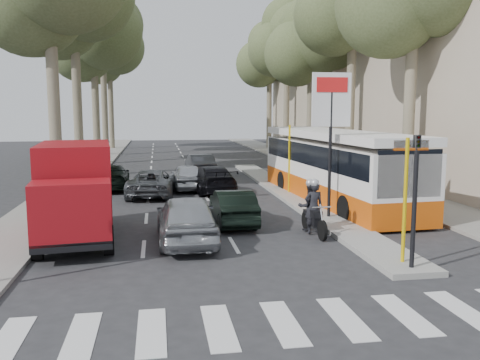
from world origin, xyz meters
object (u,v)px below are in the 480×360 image
at_px(silver_hatchback, 187,218).
at_px(red_truck, 75,190).
at_px(dark_hatchback, 233,207).
at_px(motorcycle, 312,208).
at_px(city_bus, 335,164).

relative_size(silver_hatchback, red_truck, 0.76).
relative_size(silver_hatchback, dark_hatchback, 1.17).
bearing_deg(motorcycle, city_bus, 60.78).
bearing_deg(red_truck, dark_hatchback, 9.09).
height_order(dark_hatchback, red_truck, red_truck).
xyz_separation_m(silver_hatchback, red_truck, (-3.54, 0.93, 0.87)).
bearing_deg(city_bus, red_truck, -157.75).
relative_size(red_truck, motorcycle, 2.65).
bearing_deg(red_truck, city_bus, 19.93).
xyz_separation_m(dark_hatchback, city_bus, (5.28, 3.75, 1.10)).
distance_m(dark_hatchback, motorcycle, 3.12).
height_order(red_truck, motorcycle, red_truck).
relative_size(silver_hatchback, motorcycle, 2.00).
height_order(red_truck, city_bus, city_bus).
distance_m(silver_hatchback, red_truck, 3.76).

